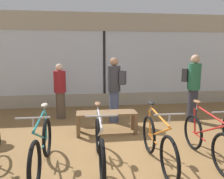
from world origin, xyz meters
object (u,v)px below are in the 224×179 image
(display_bench, at_px, (107,116))
(customer_near_rack, at_px, (115,88))
(bicycle_right, at_px, (207,140))
(customer_by_window, at_px, (193,86))
(bicycle_left, at_px, (42,147))
(bicycle_center_left, at_px, (100,144))
(bicycle_center_right, at_px, (157,143))
(customer_mid_floor, at_px, (60,90))

(display_bench, bearing_deg, customer_near_rack, 69.46)
(bicycle_right, height_order, customer_by_window, customer_by_window)
(bicycle_left, distance_m, display_bench, 1.91)
(bicycle_center_left, height_order, bicycle_center_right, bicycle_center_right)
(customer_near_rack, bearing_deg, customer_mid_floor, 160.42)
(bicycle_center_left, bearing_deg, customer_near_rack, 75.83)
(bicycle_left, height_order, bicycle_right, bicycle_left)
(bicycle_center_right, xyz_separation_m, customer_near_rack, (-0.39, 2.38, 0.56))
(display_bench, bearing_deg, customer_mid_floor, 131.50)
(customer_mid_floor, bearing_deg, customer_near_rack, -19.58)
(customer_by_window, height_order, customer_mid_floor, customer_by_window)
(bicycle_left, xyz_separation_m, customer_mid_floor, (0.01, 2.83, 0.44))
(bicycle_left, bearing_deg, bicycle_center_left, 1.26)
(bicycle_center_right, xyz_separation_m, customer_by_window, (1.73, 2.19, 0.60))
(bicycle_center_left, height_order, bicycle_right, bicycle_right)
(display_bench, bearing_deg, bicycle_right, -43.37)
(display_bench, relative_size, customer_by_window, 0.77)
(bicycle_right, distance_m, customer_by_window, 2.37)
(bicycle_left, relative_size, display_bench, 1.24)
(bicycle_right, xyz_separation_m, display_bench, (-1.61, 1.52, 0.04))
(bicycle_left, relative_size, bicycle_center_right, 1.00)
(bicycle_center_right, height_order, customer_by_window, customer_by_window)
(bicycle_left, distance_m, bicycle_center_right, 1.91)
(bicycle_right, bearing_deg, customer_near_rack, 119.21)
(bicycle_center_right, bearing_deg, customer_near_rack, 99.38)
(bicycle_right, bearing_deg, customer_mid_floor, 134.33)
(display_bench, bearing_deg, bicycle_center_right, -66.01)
(bicycle_center_right, distance_m, bicycle_right, 0.91)
(bicycle_left, bearing_deg, display_bench, 50.92)
(bicycle_right, relative_size, customer_near_rack, 0.96)
(bicycle_left, relative_size, customer_mid_floor, 1.10)
(bicycle_right, distance_m, customer_mid_floor, 4.03)
(bicycle_right, bearing_deg, display_bench, 136.63)
(bicycle_left, height_order, customer_by_window, customer_by_window)
(customer_by_window, bearing_deg, customer_mid_floor, 168.60)
(bicycle_left, bearing_deg, customer_mid_floor, 89.72)
(bicycle_left, distance_m, customer_mid_floor, 2.86)
(customer_by_window, relative_size, customer_mid_floor, 1.16)
(customer_near_rack, distance_m, customer_by_window, 2.13)
(bicycle_center_left, height_order, customer_by_window, customer_by_window)
(bicycle_left, relative_size, bicycle_right, 1.03)
(customer_mid_floor, bearing_deg, bicycle_left, -90.28)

